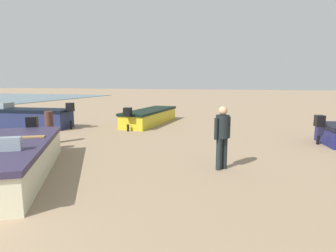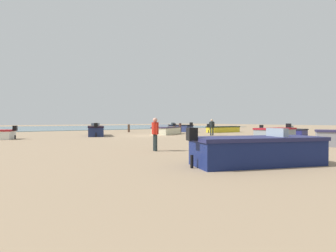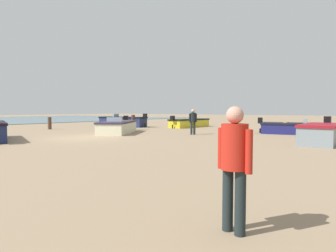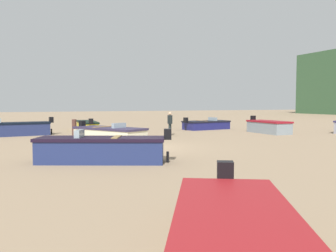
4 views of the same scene
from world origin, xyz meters
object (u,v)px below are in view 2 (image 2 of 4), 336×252
object	(u,v)px
boat_navy_3	(177,128)
mooring_post_mid_beach	(180,128)
boat_cream_2	(167,130)
mooring_post_near_water	(129,128)
boat_navy_1	(283,132)
boat_navy_4	(257,151)
beach_walker_distant	(155,131)
boat_yellow_0	(223,129)
beach_walker_foreground	(212,126)
boat_grey_8	(275,134)
boat_navy_5	(96,131)

from	to	relation	value
boat_navy_3	mooring_post_mid_beach	size ratio (longest dim) A/B	4.37
boat_cream_2	mooring_post_near_water	xyz separation A→B (m)	(0.38, -7.43, 0.07)
mooring_post_mid_beach	boat_cream_2	bearing A→B (deg)	26.08
boat_navy_1	boat_navy_4	size ratio (longest dim) A/B	0.94
boat_navy_3	boat_navy_4	bearing A→B (deg)	-130.85
boat_navy_4	beach_walker_distant	bearing A→B (deg)	-156.33
boat_navy_1	boat_yellow_0	bearing A→B (deg)	-114.38
beach_walker_foreground	boat_grey_8	bearing A→B (deg)	121.71
boat_navy_5	beach_walker_distant	distance (m)	15.43
boat_navy_5	beach_walker_distant	world-z (taller)	beach_walker_distant
boat_navy_3	boat_navy_5	size ratio (longest dim) A/B	1.03
boat_navy_4	mooring_post_near_water	bearing A→B (deg)	-179.02
mooring_post_near_water	mooring_post_mid_beach	xyz separation A→B (m)	(-3.61, 5.85, 0.09)
boat_navy_4	boat_cream_2	bearing A→B (deg)	172.84
boat_yellow_0	boat_navy_1	distance (m)	9.93
boat_navy_1	mooring_post_near_water	bearing A→B (deg)	-78.37
boat_yellow_0	boat_navy_5	xyz separation A→B (m)	(16.05, -2.12, 0.10)
boat_navy_1	beach_walker_distant	world-z (taller)	beach_walker_distant
boat_cream_2	boat_navy_5	size ratio (longest dim) A/B	0.97
boat_yellow_0	beach_walker_distant	xyz separation A→B (m)	(19.52, 12.91, 0.57)
boat_navy_3	boat_navy_5	world-z (taller)	boat_navy_5
boat_navy_4	boat_navy_5	distance (m)	20.98
boat_cream_2	boat_navy_5	xyz separation A→B (m)	(7.24, -1.94, 0.07)
boat_cream_2	beach_walker_foreground	distance (m)	5.14
boat_grey_8	mooring_post_near_water	size ratio (longest dim) A/B	3.91
boat_navy_5	beach_walker_foreground	world-z (taller)	beach_walker_foreground
boat_navy_5	boat_navy_1	bearing A→B (deg)	-18.30
boat_cream_2	beach_walker_distant	bearing A→B (deg)	109.81
boat_navy_5	beach_walker_foreground	bearing A→B (deg)	-12.87
mooring_post_mid_beach	beach_walker_distant	distance (m)	20.23
boat_navy_5	mooring_post_near_water	distance (m)	8.78
beach_walker_foreground	mooring_post_mid_beach	bearing A→B (deg)	-61.64
boat_navy_3	beach_walker_distant	bearing A→B (deg)	-138.56
beach_walker_foreground	boat_navy_1	bearing A→B (deg)	168.70
boat_yellow_0	mooring_post_mid_beach	size ratio (longest dim) A/B	4.30
boat_cream_2	mooring_post_mid_beach	xyz separation A→B (m)	(-3.23, -1.58, 0.17)
beach_walker_distant	boat_cream_2	bearing A→B (deg)	156.23
mooring_post_near_water	boat_navy_4	bearing A→B (deg)	68.77
boat_yellow_0	mooring_post_near_water	size ratio (longest dim) A/B	5.11
boat_navy_4	boat_navy_5	bearing A→B (deg)	-166.91
boat_yellow_0	boat_cream_2	size ratio (longest dim) A/B	1.05
boat_navy_3	beach_walker_foreground	size ratio (longest dim) A/B	3.17
boat_cream_2	boat_navy_5	bearing A→B (deg)	44.08
boat_cream_2	mooring_post_mid_beach	world-z (taller)	mooring_post_mid_beach
boat_grey_8	mooring_post_near_water	bearing A→B (deg)	3.67
mooring_post_near_water	beach_walker_distant	xyz separation A→B (m)	(10.32, 20.51, 0.46)
boat_navy_3	beach_walker_foreground	bearing A→B (deg)	-117.30
mooring_post_mid_beach	boat_navy_3	bearing A→B (deg)	-124.72
beach_walker_foreground	beach_walker_distant	size ratio (longest dim) A/B	1.00
boat_navy_1	boat_grey_8	distance (m)	5.73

